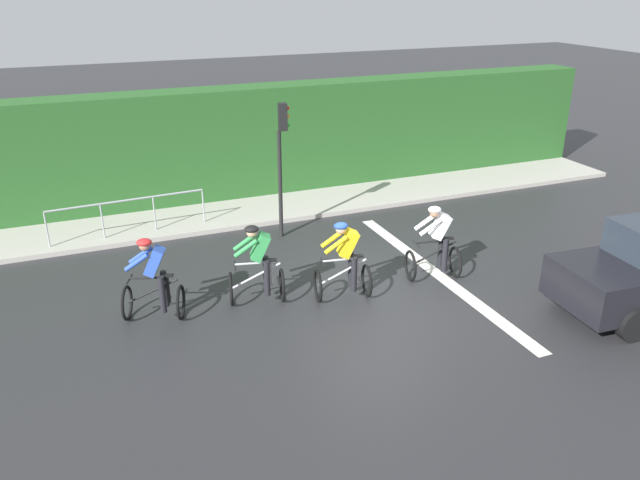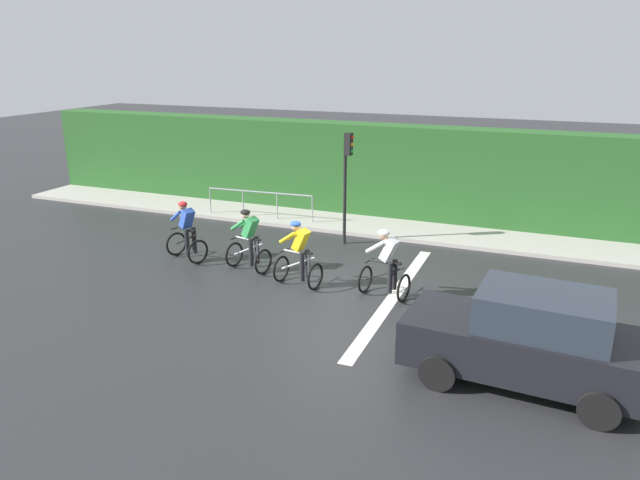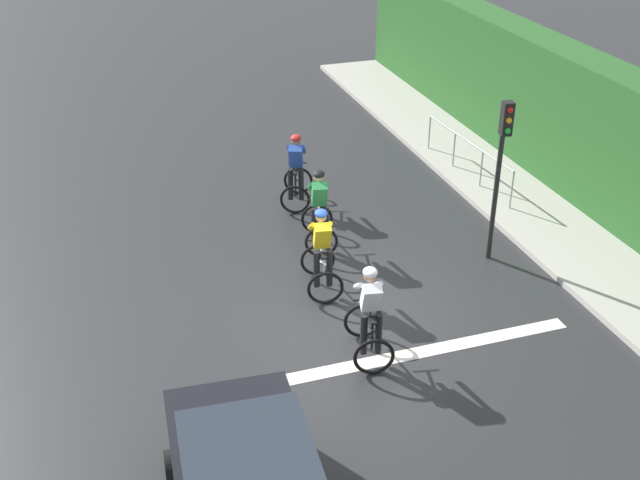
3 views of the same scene
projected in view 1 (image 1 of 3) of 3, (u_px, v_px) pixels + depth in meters
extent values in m
plane|color=#28282B|center=(380.00, 285.00, 13.41)|extent=(80.00, 80.00, 0.00)
cube|color=#ADA89E|center=(223.00, 211.00, 17.45)|extent=(2.80, 24.91, 0.12)
cube|color=tan|center=(215.00, 195.00, 18.15)|extent=(0.44, 24.91, 0.45)
cube|color=#265623|center=(209.00, 146.00, 17.87)|extent=(1.10, 24.91, 3.20)
cube|color=silver|center=(437.00, 274.00, 13.90)|extent=(7.00, 0.30, 0.01)
torus|color=black|center=(127.00, 303.00, 11.97)|extent=(0.66, 0.30, 0.68)
torus|color=black|center=(181.00, 302.00, 12.00)|extent=(0.66, 0.30, 0.68)
cylinder|color=black|center=(153.00, 291.00, 11.89)|extent=(0.39, 0.94, 0.51)
cylinder|color=black|center=(169.00, 290.00, 11.89)|extent=(0.04, 0.04, 0.55)
cylinder|color=black|center=(148.00, 278.00, 11.78)|extent=(0.29, 0.68, 0.04)
cube|color=black|center=(167.00, 276.00, 11.77)|extent=(0.17, 0.24, 0.04)
cylinder|color=black|center=(129.00, 279.00, 11.78)|extent=(0.40, 0.18, 0.03)
cube|color=#2D51B7|center=(155.00, 261.00, 11.65)|extent=(0.43, 0.49, 0.57)
sphere|color=#9E7051|center=(144.00, 246.00, 11.52)|extent=(0.20, 0.20, 0.20)
ellipsoid|color=red|center=(144.00, 242.00, 11.50)|extent=(0.32, 0.35, 0.14)
cylinder|color=black|center=(162.00, 295.00, 11.79)|extent=(0.12, 0.12, 0.74)
cylinder|color=black|center=(165.00, 289.00, 12.01)|extent=(0.12, 0.12, 0.74)
cylinder|color=#2D51B7|center=(137.00, 262.00, 11.47)|extent=(0.25, 0.48, 0.37)
cylinder|color=#2D51B7|center=(141.00, 255.00, 11.77)|extent=(0.25, 0.48, 0.37)
torus|color=black|center=(231.00, 289.00, 12.51)|extent=(0.68, 0.21, 0.68)
torus|color=black|center=(282.00, 285.00, 12.66)|extent=(0.68, 0.21, 0.68)
cylinder|color=silver|center=(256.00, 276.00, 12.49)|extent=(0.26, 0.97, 0.51)
cylinder|color=silver|center=(272.00, 273.00, 12.53)|extent=(0.04, 0.04, 0.55)
cylinder|color=silver|center=(253.00, 263.00, 12.38)|extent=(0.20, 0.71, 0.04)
cube|color=black|center=(271.00, 260.00, 12.41)|extent=(0.15, 0.24, 0.04)
cylinder|color=black|center=(235.00, 266.00, 12.33)|extent=(0.42, 0.12, 0.03)
cube|color=green|center=(260.00, 247.00, 12.26)|extent=(0.38, 0.47, 0.57)
sphere|color=tan|center=(252.00, 233.00, 12.12)|extent=(0.20, 0.20, 0.20)
ellipsoid|color=black|center=(252.00, 229.00, 12.09)|extent=(0.30, 0.33, 0.14)
cylinder|color=black|center=(267.00, 278.00, 12.42)|extent=(0.12, 0.12, 0.74)
cylinder|color=black|center=(266.00, 273.00, 12.64)|extent=(0.12, 0.12, 0.74)
cylinder|color=green|center=(246.00, 248.00, 12.05)|extent=(0.19, 0.49, 0.37)
cylinder|color=green|center=(245.00, 242.00, 12.35)|extent=(0.19, 0.49, 0.37)
torus|color=black|center=(318.00, 286.00, 12.64)|extent=(0.68, 0.18, 0.68)
torus|color=black|center=(367.00, 281.00, 12.84)|extent=(0.68, 0.18, 0.68)
cylinder|color=silver|center=(343.00, 272.00, 12.65)|extent=(0.22, 0.98, 0.51)
cylinder|color=silver|center=(357.00, 269.00, 12.70)|extent=(0.04, 0.04, 0.55)
cylinder|color=silver|center=(340.00, 260.00, 12.53)|extent=(0.17, 0.71, 0.04)
cube|color=black|center=(358.00, 256.00, 12.58)|extent=(0.14, 0.23, 0.04)
cylinder|color=black|center=(323.00, 263.00, 12.47)|extent=(0.42, 0.10, 0.03)
cube|color=yellow|center=(348.00, 243.00, 12.42)|extent=(0.37, 0.46, 0.57)
sphere|color=tan|center=(341.00, 229.00, 12.27)|extent=(0.20, 0.20, 0.20)
ellipsoid|color=#264CB2|center=(341.00, 226.00, 12.25)|extent=(0.28, 0.32, 0.14)
cylinder|color=black|center=(354.00, 274.00, 12.58)|extent=(0.12, 0.12, 0.74)
cylinder|color=black|center=(351.00, 269.00, 12.80)|extent=(0.12, 0.12, 0.74)
cylinder|color=yellow|center=(336.00, 245.00, 12.20)|extent=(0.17, 0.49, 0.37)
cylinder|color=yellow|center=(332.00, 239.00, 12.49)|extent=(0.17, 0.49, 0.37)
torus|color=black|center=(410.00, 266.00, 13.50)|extent=(0.68, 0.19, 0.68)
torus|color=black|center=(455.00, 262.00, 13.68)|extent=(0.68, 0.19, 0.68)
cylinder|color=black|center=(434.00, 253.00, 13.49)|extent=(0.23, 0.98, 0.51)
cylinder|color=black|center=(447.00, 251.00, 13.54)|extent=(0.04, 0.04, 0.55)
cylinder|color=black|center=(432.00, 242.00, 13.38)|extent=(0.18, 0.71, 0.04)
cube|color=black|center=(448.00, 238.00, 13.42)|extent=(0.14, 0.24, 0.04)
cylinder|color=black|center=(416.00, 244.00, 13.32)|extent=(0.42, 0.11, 0.03)
cube|color=white|center=(440.00, 226.00, 13.27)|extent=(0.37, 0.46, 0.57)
sphere|color=#9E7051|center=(435.00, 213.00, 13.12)|extent=(0.20, 0.20, 0.20)
ellipsoid|color=silver|center=(435.00, 210.00, 13.09)|extent=(0.29, 0.32, 0.14)
cylinder|color=black|center=(445.00, 256.00, 13.43)|extent=(0.12, 0.12, 0.74)
cylinder|color=black|center=(441.00, 251.00, 13.64)|extent=(0.12, 0.12, 0.74)
cylinder|color=white|center=(430.00, 227.00, 13.05)|extent=(0.18, 0.49, 0.37)
cylinder|color=white|center=(425.00, 222.00, 13.34)|extent=(0.18, 0.49, 0.37)
cylinder|color=black|center=(633.00, 325.00, 11.27)|extent=(0.26, 0.65, 0.64)
cylinder|color=black|center=(572.00, 284.00, 12.73)|extent=(0.26, 0.65, 0.64)
cube|color=#EAEACC|center=(591.00, 299.00, 11.16)|extent=(0.28, 0.10, 0.16)
cube|color=#EAEACC|center=(555.00, 275.00, 12.05)|extent=(0.28, 0.10, 0.16)
cylinder|color=black|center=(280.00, 185.00, 15.39)|extent=(0.10, 0.10, 2.70)
cube|color=black|center=(283.00, 117.00, 14.76)|extent=(0.23, 0.23, 0.64)
sphere|color=red|center=(287.00, 108.00, 14.71)|extent=(0.11, 0.11, 0.11)
sphere|color=orange|center=(287.00, 117.00, 14.79)|extent=(0.11, 0.11, 0.11)
sphere|color=green|center=(287.00, 125.00, 14.87)|extent=(0.11, 0.11, 0.11)
cylinder|color=#999EA3|center=(127.00, 200.00, 15.41)|extent=(0.29, 3.78, 0.05)
cylinder|color=#999EA3|center=(204.00, 208.00, 16.37)|extent=(0.04, 0.04, 1.00)
cylinder|color=#999EA3|center=(155.00, 215.00, 15.86)|extent=(0.04, 0.04, 1.00)
cylinder|color=#999EA3|center=(103.00, 223.00, 15.36)|extent=(0.04, 0.04, 1.00)
cylinder|color=#999EA3|center=(47.00, 232.00, 14.85)|extent=(0.04, 0.04, 1.00)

